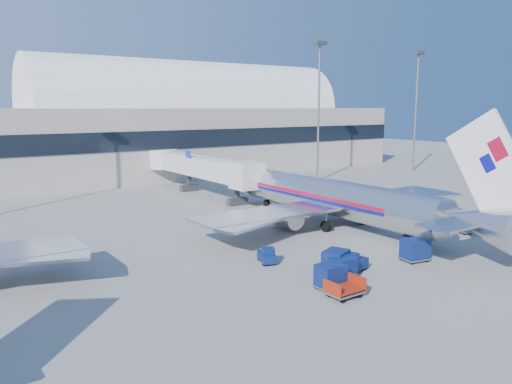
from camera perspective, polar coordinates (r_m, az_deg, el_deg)
ground at (r=42.74m, az=3.89°, el=-6.88°), size 260.00×260.00×0.00m
terminal at (r=88.76m, az=-27.18°, el=5.60°), size 170.00×28.15×21.00m
airliner_main at (r=51.84m, az=9.42°, el=-0.73°), size 32.00×37.26×12.07m
jetbridge_near at (r=71.46m, az=-6.89°, el=2.97°), size 4.40×27.50×6.25m
mast_east at (r=83.33m, az=7.21°, el=11.39°), size 2.00×1.20×22.60m
mast_far_east at (r=101.78m, az=17.90°, el=10.68°), size 2.00×1.20×22.60m
barrier_near at (r=56.56m, az=16.96°, el=-2.71°), size 3.00×0.55×0.90m
barrier_mid at (r=59.16m, az=18.94°, el=-2.28°), size 3.00×0.55×0.90m
barrier_far at (r=61.82m, az=20.75°, el=-1.89°), size 3.00×0.55×0.90m
tug_lead at (r=38.29m, az=11.03°, el=-7.93°), size 2.55×1.66×1.53m
tug_right at (r=46.92m, az=17.73°, el=-5.01°), size 2.43×1.82×1.42m
tug_left at (r=39.61m, az=1.23°, el=-7.27°), size 1.69×2.32×1.36m
cart_train_a at (r=37.40m, az=9.09°, el=-7.87°), size 2.50×2.24×1.81m
cart_train_b at (r=36.34m, az=9.87°, el=-8.57°), size 1.99×1.60×1.64m
cart_train_c at (r=34.46m, az=8.53°, el=-9.47°), size 1.99×1.54×1.72m
cart_solo_near at (r=41.95m, az=17.71°, el=-6.28°), size 2.30×1.91×1.81m
cart_solo_far at (r=52.96m, az=23.03°, el=-3.35°), size 2.35×2.03×1.76m
cart_open_red at (r=33.35m, az=10.12°, el=-11.03°), size 2.35×1.66×0.63m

